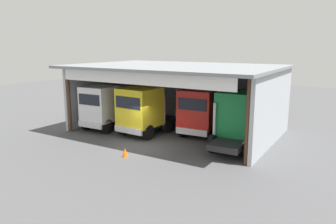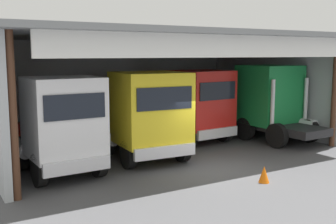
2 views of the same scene
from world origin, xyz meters
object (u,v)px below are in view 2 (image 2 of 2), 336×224
truck_red_right_bay (196,104)px  oil_drum (157,120)px  truck_green_center_right_bay (272,101)px  truck_white_center_bay (60,125)px  tool_cart (21,133)px  truck_yellow_center_left_bay (147,114)px  traffic_cone (264,174)px

truck_red_right_bay → oil_drum: 4.39m
truck_green_center_right_bay → oil_drum: (-3.31, 5.75, -1.50)m
truck_white_center_bay → tool_cart: size_ratio=5.05×
truck_green_center_right_bay → truck_red_right_bay: bearing=153.5°
truck_white_center_bay → truck_red_right_bay: size_ratio=0.99×
truck_white_center_bay → truck_yellow_center_left_bay: size_ratio=1.00×
truck_yellow_center_left_bay → tool_cart: truck_yellow_center_left_bay is taller
truck_green_center_right_bay → traffic_cone: (-5.19, -4.95, -1.67)m
truck_yellow_center_left_bay → traffic_cone: truck_yellow_center_left_bay is taller
oil_drum → traffic_cone: 10.87m
truck_white_center_bay → traffic_cone: (5.57, -4.18, -1.54)m
truck_yellow_center_left_bay → truck_red_right_bay: 4.26m
truck_red_right_bay → traffic_cone: truck_red_right_bay is taller
truck_white_center_bay → truck_green_center_right_bay: 10.79m
truck_yellow_center_left_bay → tool_cart: size_ratio=5.07×
truck_white_center_bay → tool_cart: (-0.16, 6.14, -1.32)m
tool_cart → traffic_cone: tool_cart is taller
truck_red_right_bay → traffic_cone: 6.93m
oil_drum → truck_red_right_bay: bearing=-91.9°
truck_red_right_bay → oil_drum: bearing=-96.2°
truck_yellow_center_left_bay → oil_drum: size_ratio=5.60×
traffic_cone → oil_drum: bearing=80.1°
truck_green_center_right_bay → traffic_cone: size_ratio=7.94×
oil_drum → tool_cart: bearing=-177.2°
truck_yellow_center_left_bay → truck_green_center_right_bay: bearing=-173.1°
truck_white_center_bay → truck_yellow_center_left_bay: bearing=-176.4°
truck_yellow_center_left_bay → tool_cart: bearing=-53.8°
truck_red_right_bay → truck_green_center_right_bay: size_ratio=1.14×
oil_drum → tool_cart: size_ratio=0.91×
truck_green_center_right_bay → tool_cart: truck_green_center_right_bay is taller
truck_red_right_bay → traffic_cone: size_ratio=9.06×
oil_drum → traffic_cone: size_ratio=1.62×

